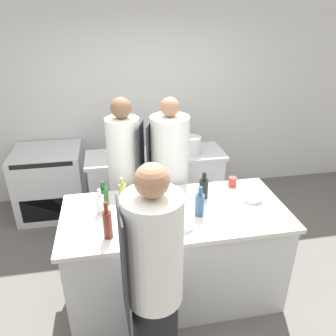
{
  "coord_description": "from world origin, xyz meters",
  "views": [
    {
      "loc": [
        -0.49,
        -2.36,
        2.52
      ],
      "look_at": [
        0.0,
        0.35,
        1.19
      ],
      "focal_mm": 35.0,
      "sensor_mm": 36.0,
      "label": 1
    }
  ],
  "objects_px": {
    "stockpot": "(191,145)",
    "bowl_prep_small": "(252,196)",
    "bottle_sauce": "(204,188)",
    "chef_at_prep_near": "(154,287)",
    "chef_at_stove": "(126,180)",
    "bottle_wine": "(100,203)",
    "oven_range": "(51,182)",
    "bottle_olive_oil": "(108,224)",
    "bottle_water": "(123,191)",
    "bottle_cooking_oil": "(200,204)",
    "bottle_vinegar": "(103,196)",
    "chef_at_pass_far": "(169,180)",
    "cup": "(232,182)",
    "bowl_mixing_large": "(179,222)"
  },
  "relations": [
    {
      "from": "bottle_water",
      "to": "bottle_vinegar",
      "type": "bearing_deg",
      "value": -161.64
    },
    {
      "from": "chef_at_prep_near",
      "to": "bottle_vinegar",
      "type": "relative_size",
      "value": 7.61
    },
    {
      "from": "bottle_sauce",
      "to": "stockpot",
      "type": "relative_size",
      "value": 1.07
    },
    {
      "from": "bottle_cooking_oil",
      "to": "bottle_water",
      "type": "bearing_deg",
      "value": 149.95
    },
    {
      "from": "bowl_mixing_large",
      "to": "stockpot",
      "type": "height_order",
      "value": "stockpot"
    },
    {
      "from": "bottle_vinegar",
      "to": "bowl_prep_small",
      "type": "height_order",
      "value": "bottle_vinegar"
    },
    {
      "from": "chef_at_prep_near",
      "to": "chef_at_stove",
      "type": "relative_size",
      "value": 1.0
    },
    {
      "from": "bottle_vinegar",
      "to": "bottle_cooking_oil",
      "type": "bearing_deg",
      "value": -20.83
    },
    {
      "from": "bottle_wine",
      "to": "cup",
      "type": "height_order",
      "value": "bottle_wine"
    },
    {
      "from": "bottle_olive_oil",
      "to": "cup",
      "type": "relative_size",
      "value": 3.37
    },
    {
      "from": "bottle_olive_oil",
      "to": "bottle_water",
      "type": "height_order",
      "value": "bottle_olive_oil"
    },
    {
      "from": "oven_range",
      "to": "bowl_mixing_large",
      "type": "bearing_deg",
      "value": -55.28
    },
    {
      "from": "bottle_wine",
      "to": "bottle_sauce",
      "type": "xyz_separation_m",
      "value": [
        0.94,
        0.09,
        0.01
      ]
    },
    {
      "from": "bowl_mixing_large",
      "to": "bottle_wine",
      "type": "bearing_deg",
      "value": 153.59
    },
    {
      "from": "bottle_olive_oil",
      "to": "bottle_sauce",
      "type": "distance_m",
      "value": 0.99
    },
    {
      "from": "chef_at_prep_near",
      "to": "bottle_water",
      "type": "bearing_deg",
      "value": 3.99
    },
    {
      "from": "bottle_wine",
      "to": "bottle_cooking_oil",
      "type": "bearing_deg",
      "value": -12.79
    },
    {
      "from": "bottle_wine",
      "to": "bowl_prep_small",
      "type": "height_order",
      "value": "bottle_wine"
    },
    {
      "from": "bottle_olive_oil",
      "to": "chef_at_stove",
      "type": "bearing_deg",
      "value": 78.89
    },
    {
      "from": "bottle_olive_oil",
      "to": "bowl_mixing_large",
      "type": "distance_m",
      "value": 0.58
    },
    {
      "from": "chef_at_stove",
      "to": "bowl_prep_small",
      "type": "bearing_deg",
      "value": 76.14
    },
    {
      "from": "chef_at_pass_far",
      "to": "bottle_water",
      "type": "xyz_separation_m",
      "value": [
        -0.51,
        -0.42,
        0.14
      ]
    },
    {
      "from": "bottle_vinegar",
      "to": "bottle_water",
      "type": "distance_m",
      "value": 0.18
    },
    {
      "from": "bottle_olive_oil",
      "to": "bottle_water",
      "type": "relative_size",
      "value": 1.39
    },
    {
      "from": "chef_at_prep_near",
      "to": "chef_at_stove",
      "type": "xyz_separation_m",
      "value": [
        -0.08,
        1.51,
        0.01
      ]
    },
    {
      "from": "chef_at_pass_far",
      "to": "stockpot",
      "type": "bearing_deg",
      "value": -17.4
    },
    {
      "from": "bottle_olive_oil",
      "to": "bowl_prep_small",
      "type": "height_order",
      "value": "bottle_olive_oil"
    },
    {
      "from": "bottle_sauce",
      "to": "bottle_water",
      "type": "height_order",
      "value": "bottle_sauce"
    },
    {
      "from": "chef_at_prep_near",
      "to": "stockpot",
      "type": "xyz_separation_m",
      "value": [
        0.75,
        2.02,
        0.15
      ]
    },
    {
      "from": "chef_at_prep_near",
      "to": "bottle_vinegar",
      "type": "distance_m",
      "value": 1.06
    },
    {
      "from": "oven_range",
      "to": "chef_at_pass_far",
      "type": "xyz_separation_m",
      "value": [
        1.42,
        -1.02,
        0.43
      ]
    },
    {
      "from": "bottle_sauce",
      "to": "bottle_water",
      "type": "xyz_separation_m",
      "value": [
        -0.74,
        0.09,
        -0.01
      ]
    },
    {
      "from": "oven_range",
      "to": "cup",
      "type": "distance_m",
      "value": 2.47
    },
    {
      "from": "bottle_wine",
      "to": "oven_range",
      "type": "bearing_deg",
      "value": 113.66
    },
    {
      "from": "chef_at_stove",
      "to": "bottle_cooking_oil",
      "type": "xyz_separation_m",
      "value": [
        0.57,
        -0.82,
        0.14
      ]
    },
    {
      "from": "bowl_mixing_large",
      "to": "bowl_prep_small",
      "type": "xyz_separation_m",
      "value": [
        0.75,
        0.27,
        0.0
      ]
    },
    {
      "from": "chef_at_pass_far",
      "to": "bottle_vinegar",
      "type": "relative_size",
      "value": 7.57
    },
    {
      "from": "oven_range",
      "to": "chef_at_prep_near",
      "type": "xyz_separation_m",
      "value": [
        1.04,
        -2.49,
        0.44
      ]
    },
    {
      "from": "chef_at_stove",
      "to": "bottle_olive_oil",
      "type": "xyz_separation_m",
      "value": [
        -0.19,
        -0.99,
        0.16
      ]
    },
    {
      "from": "chef_at_pass_far",
      "to": "bottle_water",
      "type": "relative_size",
      "value": 7.87
    },
    {
      "from": "bottle_water",
      "to": "cup",
      "type": "distance_m",
      "value": 1.09
    },
    {
      "from": "stockpot",
      "to": "bowl_prep_small",
      "type": "bearing_deg",
      "value": -76.21
    },
    {
      "from": "chef_at_pass_far",
      "to": "bottle_cooking_oil",
      "type": "xyz_separation_m",
      "value": [
        0.11,
        -0.78,
        0.16
      ]
    },
    {
      "from": "chef_at_stove",
      "to": "cup",
      "type": "height_order",
      "value": "chef_at_stove"
    },
    {
      "from": "bottle_cooking_oil",
      "to": "bottle_wine",
      "type": "bearing_deg",
      "value": 167.21
    },
    {
      "from": "oven_range",
      "to": "bottle_water",
      "type": "bearing_deg",
      "value": -57.74
    },
    {
      "from": "cup",
      "to": "chef_at_pass_far",
      "type": "bearing_deg",
      "value": 149.15
    },
    {
      "from": "oven_range",
      "to": "cup",
      "type": "xyz_separation_m",
      "value": [
        1.99,
        -1.36,
        0.53
      ]
    },
    {
      "from": "chef_at_pass_far",
      "to": "bottle_vinegar",
      "type": "distance_m",
      "value": 0.85
    },
    {
      "from": "oven_range",
      "to": "bottle_sauce",
      "type": "distance_m",
      "value": 2.31
    }
  ]
}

